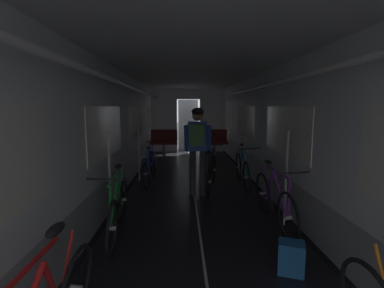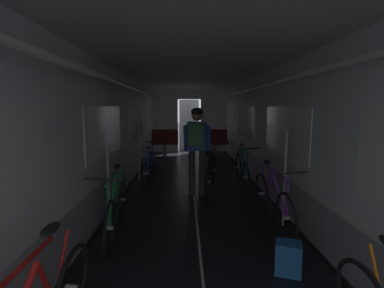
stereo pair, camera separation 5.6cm
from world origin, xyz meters
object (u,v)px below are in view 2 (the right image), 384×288
at_px(bicycle_purple, 272,201).
at_px(bicycle_black_in_aisle, 211,173).
at_px(bicycle_blue, 149,166).
at_px(bicycle_green, 116,208).
at_px(backpack_on_floor, 288,258).
at_px(bicycle_teal, 242,169).
at_px(bench_seat_far_right, 215,140).
at_px(person_cyclist_aisle, 197,142).
at_px(bench_seat_far_left, 165,140).

distance_m(bicycle_purple, bicycle_black_in_aisle, 1.87).
distance_m(bicycle_blue, bicycle_black_in_aisle, 1.53).
bearing_deg(bicycle_green, backpack_on_floor, -24.94).
distance_m(bicycle_teal, bicycle_black_in_aisle, 0.79).
height_order(bench_seat_far_right, bicycle_green, bench_seat_far_right).
bearing_deg(backpack_on_floor, bicycle_green, 155.06).
height_order(bicycle_purple, bicycle_black_in_aisle, bicycle_purple).
height_order(bicycle_green, bicycle_black_in_aisle, bicycle_green).
bearing_deg(person_cyclist_aisle, backpack_on_floor, -72.17).
distance_m(bench_seat_far_right, bicycle_black_in_aisle, 4.31).
distance_m(bench_seat_far_right, bicycle_green, 6.54).
xyz_separation_m(bench_seat_far_left, backpack_on_floor, (1.80, -7.16, -0.40)).
distance_m(bicycle_blue, backpack_on_floor, 4.06).
xyz_separation_m(bench_seat_far_right, backpack_on_floor, (0.00, -7.16, -0.40)).
xyz_separation_m(bench_seat_far_right, bicycle_green, (-2.01, -6.22, -0.18)).
bearing_deg(bench_seat_far_right, bicycle_teal, -87.29).
height_order(bench_seat_far_right, bicycle_purple, bench_seat_far_right).
bearing_deg(bicycle_black_in_aisle, person_cyclist_aisle, -138.64).
relative_size(bicycle_purple, bicycle_teal, 1.00).
distance_m(bicycle_purple, bicycle_green, 2.22).
xyz_separation_m(bicycle_blue, bicycle_black_in_aisle, (1.36, -0.69, 0.00)).
height_order(bench_seat_far_left, backpack_on_floor, bench_seat_far_left).
height_order(bicycle_purple, person_cyclist_aisle, person_cyclist_aisle).
height_order(bicycle_black_in_aisle, backpack_on_floor, bicycle_black_in_aisle).
bearing_deg(bicycle_black_in_aisle, bicycle_green, -127.04).
relative_size(bicycle_green, bicycle_black_in_aisle, 1.01).
height_order(bicycle_green, backpack_on_floor, bicycle_green).
xyz_separation_m(bicycle_purple, bicycle_teal, (-0.01, 2.05, -0.00)).
relative_size(bicycle_blue, bicycle_teal, 1.00).
bearing_deg(bicycle_purple, bicycle_blue, 131.05).
xyz_separation_m(bicycle_black_in_aisle, backpack_on_floor, (0.54, -2.89, -0.21)).
bearing_deg(bicycle_black_in_aisle, bicycle_teal, 24.67).
xyz_separation_m(bicycle_purple, person_cyclist_aisle, (-1.04, 1.45, 0.69)).
relative_size(bicycle_blue, person_cyclist_aisle, 0.98).
distance_m(bicycle_blue, bicycle_teal, 2.11).
bearing_deg(bicycle_green, person_cyclist_aisle, 55.24).
relative_size(bench_seat_far_right, bicycle_green, 0.58).
xyz_separation_m(bench_seat_far_left, bicycle_purple, (2.00, -5.99, -0.18)).
distance_m(bicycle_blue, bicycle_purple, 3.19).
bearing_deg(bench_seat_far_right, backpack_on_floor, -89.98).
relative_size(bicycle_teal, bicycle_black_in_aisle, 1.01).
relative_size(bench_seat_far_right, bicycle_black_in_aisle, 0.59).
bearing_deg(bicycle_purple, backpack_on_floor, -99.60).
height_order(person_cyclist_aisle, bicycle_black_in_aisle, person_cyclist_aisle).
distance_m(bench_seat_far_left, bicycle_purple, 6.32).
xyz_separation_m(bicycle_blue, bicycle_teal, (2.08, -0.36, 0.00)).
relative_size(bench_seat_far_left, bicycle_black_in_aisle, 0.59).
distance_m(bicycle_blue, person_cyclist_aisle, 1.59).
bearing_deg(bicycle_black_in_aisle, bench_seat_far_left, 106.50).
bearing_deg(backpack_on_floor, bicycle_blue, 117.97).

